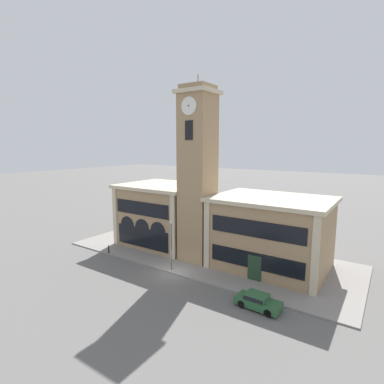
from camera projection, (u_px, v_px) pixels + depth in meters
The scene contains 8 objects.
ground_plane at pixel (172, 274), 34.01m from camera, with size 300.00×300.00×0.00m, color #605E5B.
sidewalk_kerb at pixel (206, 254), 40.10m from camera, with size 37.66×14.93×0.15m.
clock_tower at pixel (198, 175), 36.75m from camera, with size 4.42×4.42×22.69m.
town_hall_left_wing at pixel (164, 214), 44.35m from camera, with size 11.98×10.13×8.86m.
town_hall_right_wing at pixel (271, 233), 35.35m from camera, with size 13.37×10.13×8.50m.
parked_car_near at pixel (258, 301), 26.69m from camera, with size 4.09×1.93×1.34m.
street_lamp at pixel (171, 238), 34.23m from camera, with size 0.36×0.36×5.85m.
bollard at pixel (109, 249), 40.19m from camera, with size 0.18×0.18×1.06m.
Camera 1 is at (19.98, -25.36, 14.38)m, focal length 28.00 mm.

